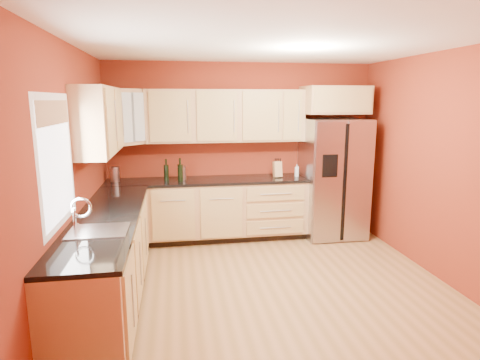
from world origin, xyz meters
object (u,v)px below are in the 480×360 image
at_px(canister_left, 115,174).
at_px(knife_block, 277,169).
at_px(wine_bottle_a, 166,170).
at_px(soap_dispenser, 297,170).
at_px(refrigerator, 333,178).

bearing_deg(canister_left, knife_block, -0.97).
relative_size(wine_bottle_a, knife_block, 1.34).
bearing_deg(canister_left, soap_dispenser, -1.04).
xyz_separation_m(wine_bottle_a, knife_block, (1.63, 0.01, -0.04)).
xyz_separation_m(refrigerator, knife_block, (-0.85, 0.08, 0.15)).
xyz_separation_m(refrigerator, wine_bottle_a, (-2.48, 0.07, 0.19)).
xyz_separation_m(canister_left, wine_bottle_a, (0.72, -0.05, 0.05)).
bearing_deg(refrigerator, knife_block, 174.56).
relative_size(wine_bottle_a, soap_dispenser, 1.70).
bearing_deg(canister_left, wine_bottle_a, -4.16).
bearing_deg(wine_bottle_a, canister_left, 175.84).
distance_m(refrigerator, canister_left, 3.21).
xyz_separation_m(knife_block, soap_dispenser, (0.30, -0.01, -0.02)).
height_order(refrigerator, canister_left, refrigerator).
bearing_deg(wine_bottle_a, soap_dispenser, 0.12).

